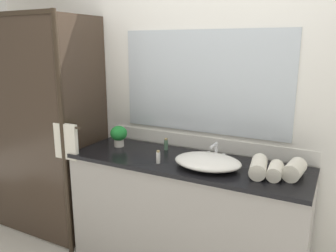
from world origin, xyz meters
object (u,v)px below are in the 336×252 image
faucet (216,154)px  amenity_bottle_conditioner (166,144)px  rolled_towel_near_edge (294,170)px  rolled_towel_far_edge (258,167)px  potted_plant (119,135)px  amenity_bottle_shampoo (158,157)px  sink_basin (208,162)px  rolled_towel_middle (275,171)px

faucet → amenity_bottle_conditioner: size_ratio=1.75×
amenity_bottle_conditioner → rolled_towel_near_edge: bearing=-8.5°
amenity_bottle_conditioner → rolled_towel_far_edge: (0.80, -0.20, 0.01)m
potted_plant → rolled_towel_far_edge: size_ratio=0.69×
amenity_bottle_shampoo → rolled_towel_far_edge: rolled_towel_far_edge is taller
amenity_bottle_shampoo → rolled_towel_far_edge: (0.70, 0.12, 0.01)m
amenity_bottle_conditioner → sink_basin: bearing=-26.8°
amenity_bottle_conditioner → rolled_towel_far_edge: bearing=-13.9°
sink_basin → amenity_bottle_conditioner: bearing=153.2°
sink_basin → amenity_bottle_shampoo: (-0.35, -0.09, 0.00)m
sink_basin → amenity_bottle_conditioner: 0.50m
faucet → potted_plant: bearing=-177.4°
sink_basin → rolled_towel_far_edge: rolled_towel_far_edge is taller
rolled_towel_far_edge → potted_plant: bearing=175.4°
amenity_bottle_conditioner → rolled_towel_far_edge: 0.82m
faucet → rolled_towel_far_edge: size_ratio=0.66×
amenity_bottle_conditioner → faucet: bearing=-7.8°
potted_plant → rolled_towel_far_edge: 1.20m
rolled_towel_middle → rolled_towel_far_edge: rolled_towel_far_edge is taller
sink_basin → amenity_bottle_shampoo: amenity_bottle_shampoo is taller
amenity_bottle_shampoo → rolled_towel_far_edge: bearing=9.6°
potted_plant → amenity_bottle_shampoo: (0.50, -0.21, -0.06)m
faucet → amenity_bottle_shampoo: size_ratio=1.73×
sink_basin → amenity_bottle_shampoo: 0.36m
potted_plant → rolled_towel_near_edge: potted_plant is taller
amenity_bottle_conditioner → rolled_towel_middle: (0.91, -0.21, 0.00)m
sink_basin → potted_plant: size_ratio=2.69×
faucet → potted_plant: potted_plant is taller
potted_plant → rolled_towel_near_edge: bearing=-2.1°
potted_plant → rolled_towel_middle: bearing=-4.6°
faucet → amenity_bottle_conditioner: 0.45m
faucet → rolled_towel_near_edge: size_ratio=0.83×
rolled_towel_near_edge → potted_plant: bearing=177.9°
sink_basin → rolled_towel_near_edge: (0.57, 0.07, 0.01)m
rolled_towel_near_edge → amenity_bottle_conditioner: bearing=171.5°
faucet → rolled_towel_near_edge: 0.57m
potted_plant → rolled_towel_middle: (1.31, -0.10, -0.05)m
sink_basin → rolled_towel_middle: size_ratio=2.46×
faucet → sink_basin: bearing=-90.0°
amenity_bottle_shampoo → rolled_towel_middle: (0.81, 0.11, 0.00)m
rolled_towel_near_edge → rolled_towel_far_edge: 0.22m
sink_basin → amenity_bottle_conditioner: (-0.45, 0.23, 0.00)m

